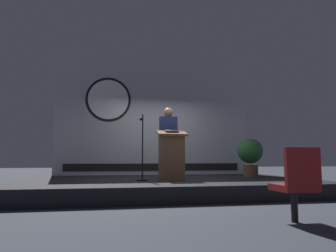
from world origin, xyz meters
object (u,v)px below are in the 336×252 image
at_px(podium, 171,155).
at_px(potted_plant, 250,154).
at_px(speaker_person, 168,142).
at_px(audience_chair_left, 297,181).
at_px(microphone_stand, 142,157).

bearing_deg(podium, potted_plant, 15.41).
xyz_separation_m(speaker_person, audience_chair_left, (0.83, -3.81, -0.65)).
distance_m(speaker_person, microphone_stand, 0.96).
distance_m(speaker_person, audience_chair_left, 3.95).
height_order(speaker_person, audience_chair_left, speaker_person).
bearing_deg(microphone_stand, podium, 8.48).
bearing_deg(speaker_person, microphone_stand, -139.52).
bearing_deg(audience_chair_left, podium, 104.35).
xyz_separation_m(speaker_person, potted_plant, (2.12, 0.11, -0.27)).
distance_m(podium, speaker_person, 0.57).
relative_size(speaker_person, audience_chair_left, 1.87).
xyz_separation_m(podium, potted_plant, (2.14, 0.59, 0.04)).
bearing_deg(audience_chair_left, potted_plant, 71.81).
xyz_separation_m(microphone_stand, audience_chair_left, (1.51, -3.23, -0.29)).
bearing_deg(audience_chair_left, microphone_stand, 115.00).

